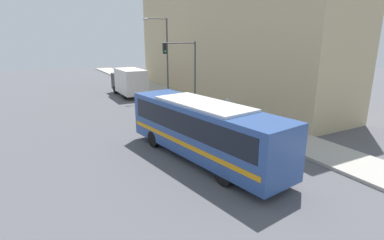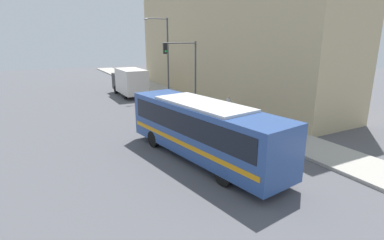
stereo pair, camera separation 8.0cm
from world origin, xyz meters
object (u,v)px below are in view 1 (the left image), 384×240
object	(u,v)px
traffic_light_pole	(185,63)
pedestrian_near_corner	(228,105)
parking_meter	(208,102)
delivery_truck	(129,81)
fire_hydrant	(253,125)
street_lamp	(164,51)
city_bus	(202,127)

from	to	relation	value
traffic_light_pole	pedestrian_near_corner	size ratio (longest dim) A/B	3.49
traffic_light_pole	parking_meter	distance (m)	4.19
delivery_truck	fire_hydrant	world-z (taller)	delivery_truck
fire_hydrant	parking_meter	distance (m)	6.03
delivery_truck	fire_hydrant	xyz separation A→B (m)	(3.48, -17.57, -1.14)
traffic_light_pole	delivery_truck	bearing A→B (deg)	106.13
parking_meter	pedestrian_near_corner	xyz separation A→B (m)	(0.77, -1.89, -0.04)
street_lamp	delivery_truck	bearing A→B (deg)	143.70
traffic_light_pole	city_bus	bearing A→B (deg)	-112.92
fire_hydrant	street_lamp	bearing A→B (deg)	90.28
fire_hydrant	delivery_truck	bearing A→B (deg)	101.21
parking_meter	pedestrian_near_corner	distance (m)	2.04
city_bus	delivery_truck	distance (m)	20.20
delivery_truck	street_lamp	world-z (taller)	street_lamp
parking_meter	pedestrian_near_corner	bearing A→B (deg)	-67.92
street_lamp	pedestrian_near_corner	bearing A→B (deg)	-85.61
city_bus	fire_hydrant	world-z (taller)	city_bus
fire_hydrant	traffic_light_pole	size ratio (longest dim) A/B	0.12
traffic_light_pole	parking_meter	xyz separation A→B (m)	(0.90, -2.63, -3.14)
city_bus	pedestrian_near_corner	size ratio (longest dim) A/B	6.40
traffic_light_pole	parking_meter	size ratio (longest dim) A/B	4.42
city_bus	parking_meter	distance (m)	10.23
traffic_light_pole	pedestrian_near_corner	world-z (taller)	traffic_light_pole
fire_hydrant	pedestrian_near_corner	xyz separation A→B (m)	(0.77, 4.11, 0.51)
delivery_truck	traffic_light_pole	size ratio (longest dim) A/B	1.13
city_bus	pedestrian_near_corner	world-z (taller)	city_bus
parking_meter	street_lamp	bearing A→B (deg)	90.47
city_bus	street_lamp	bearing A→B (deg)	64.02
fire_hydrant	street_lamp	distance (m)	15.72
city_bus	parking_meter	xyz separation A→B (m)	(5.61, 8.52, -0.76)
street_lamp	city_bus	bearing A→B (deg)	-107.47
city_bus	street_lamp	xyz separation A→B (m)	(5.54, 17.58, 3.21)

